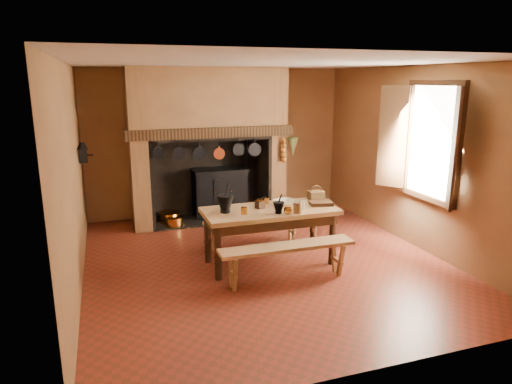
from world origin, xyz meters
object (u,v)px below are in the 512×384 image
bench_front (287,254)px  coffee_grinder (260,204)px  mixing_bowl (285,203)px  iron_range (220,191)px  work_table (270,218)px  wicker_basket (316,195)px

bench_front → coffee_grinder: bearing=99.7°
bench_front → mixing_bowl: (0.27, 0.77, 0.47)m
iron_range → bench_front: iron_range is taller
work_table → mixing_bowl: (0.27, 0.11, 0.17)m
work_table → mixing_bowl: 0.34m
work_table → wicker_basket: 0.90m
iron_range → work_table: (0.09, -2.54, 0.20)m
coffee_grinder → wicker_basket: (0.96, 0.20, 0.01)m
work_table → bench_front: size_ratio=1.04×
iron_range → wicker_basket: (0.93, -2.27, 0.40)m
work_table → wicker_basket: size_ratio=8.02×
bench_front → wicker_basket: size_ratio=7.71×
work_table → wicker_basket: wicker_basket is taller
iron_range → coffee_grinder: iron_range is taller
mixing_bowl → wicker_basket: size_ratio=1.34×
mixing_bowl → wicker_basket: 0.59m
bench_front → wicker_basket: (0.84, 0.92, 0.51)m
iron_range → wicker_basket: iron_range is taller
coffee_grinder → mixing_bowl: coffee_grinder is taller
bench_front → iron_range: bearing=91.6°
work_table → coffee_grinder: 0.24m
wicker_basket → mixing_bowl: bearing=-162.7°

